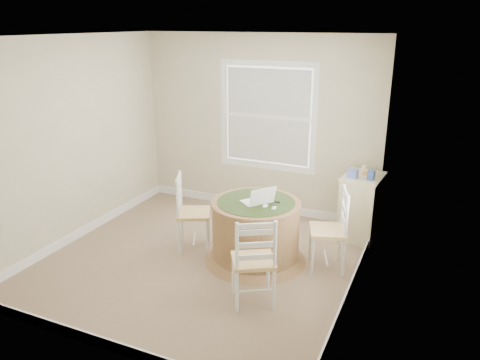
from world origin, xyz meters
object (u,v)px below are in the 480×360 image
at_px(chair_right, 328,230).
at_px(round_table, 256,229).
at_px(chair_left, 194,213).
at_px(chair_near, 253,260).
at_px(laptop, 258,200).
at_px(corner_chest, 361,206).

bearing_deg(chair_right, round_table, -97.88).
bearing_deg(chair_left, chair_right, -109.41).
bearing_deg(round_table, chair_near, -81.59).
height_order(chair_near, laptop, laptop).
height_order(round_table, chair_left, chair_left).
xyz_separation_m(chair_left, corner_chest, (1.85, 1.17, -0.04)).
xyz_separation_m(chair_near, laptop, (-0.28, 0.82, 0.31)).
distance_m(round_table, laptop, 0.37).
bearing_deg(laptop, corner_chest, 177.98).
height_order(round_table, chair_right, chair_right).
xyz_separation_m(round_table, chair_right, (0.82, 0.16, 0.07)).
bearing_deg(round_table, corner_chest, 36.52).
relative_size(chair_right, laptop, 2.19).
height_order(chair_right, laptop, laptop).
xyz_separation_m(chair_right, laptop, (-0.79, -0.18, 0.31)).
bearing_deg(chair_near, chair_left, -66.01).
xyz_separation_m(chair_left, laptop, (0.86, -0.00, 0.31)).
bearing_deg(round_table, laptop, -38.47).
bearing_deg(chair_right, laptop, -96.35).
relative_size(round_table, laptop, 2.83).
bearing_deg(chair_near, corner_chest, -139.77).
distance_m(chair_left, laptop, 0.92).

